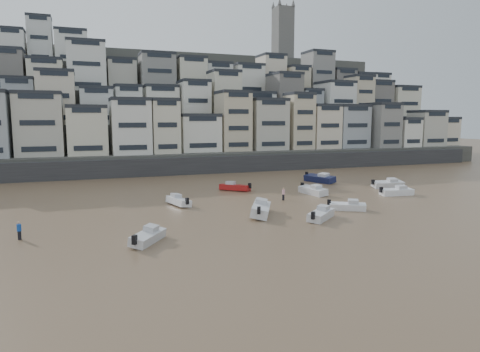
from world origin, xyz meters
name	(u,v)px	position (x,y,z in m)	size (l,w,h in m)	color
ground	(332,309)	(0.00, 0.00, 0.00)	(400.00, 400.00, 0.00)	#806245
harbor_wall	(202,165)	(10.00, 65.00, 1.75)	(140.00, 3.00, 3.50)	#38383A
hillside	(181,113)	(14.73, 104.84, 13.01)	(141.04, 66.00, 50.00)	#4C4C47
boat_a	(321,213)	(11.50, 20.33, 0.74)	(5.45, 1.78, 1.49)	silver
boat_b	(348,205)	(17.16, 23.45, 0.65)	(4.78, 1.57, 1.30)	silver
boat_c	(261,208)	(5.96, 24.61, 0.91)	(6.65, 2.18, 1.81)	silver
boat_d	(397,190)	(30.09, 29.82, 0.74)	(5.42, 1.78, 1.48)	white
boat_e	(313,189)	(18.84, 34.85, 0.79)	(5.79, 1.90, 1.58)	silver
boat_f	(178,200)	(-1.82, 33.83, 0.70)	(5.16, 1.69, 1.41)	white
boat_g	(388,183)	(33.54, 35.94, 0.78)	(5.70, 1.86, 1.55)	silver
boat_h	(235,186)	(9.07, 42.25, 0.73)	(5.34, 1.75, 1.46)	maroon
boat_i	(320,177)	(26.32, 45.40, 0.89)	(6.52, 2.13, 1.78)	#14193F
boat_j	(148,235)	(-8.15, 17.78, 0.69)	(5.09, 1.67, 1.39)	silver
person_blue	(19,231)	(-19.25, 22.99, 0.87)	(0.44, 0.44, 1.74)	#1544A4
person_pink	(283,194)	(12.60, 32.13, 0.87)	(0.44, 0.44, 1.74)	pink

